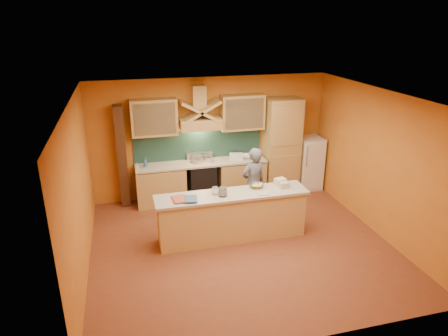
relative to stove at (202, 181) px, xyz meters
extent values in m
cube|color=brown|center=(0.30, -2.20, -0.45)|extent=(5.50, 5.00, 0.01)
cube|color=white|center=(0.30, -2.20, 2.35)|extent=(5.50, 5.00, 0.01)
cube|color=orange|center=(0.30, 0.30, 0.95)|extent=(5.50, 0.02, 2.80)
cube|color=orange|center=(0.30, -4.70, 0.95)|extent=(5.50, 0.02, 2.80)
cube|color=orange|center=(-2.45, -2.20, 0.95)|extent=(0.02, 5.00, 2.80)
cube|color=orange|center=(3.05, -2.20, 0.95)|extent=(0.02, 5.00, 2.80)
cube|color=tan|center=(-0.95, 0.00, -0.02)|extent=(1.10, 0.60, 0.86)
cube|color=tan|center=(0.95, 0.00, -0.02)|extent=(1.10, 0.60, 0.86)
cube|color=#B8AF9C|center=(0.00, 0.00, 0.45)|extent=(3.00, 0.62, 0.04)
cube|color=black|center=(0.00, 0.00, 0.00)|extent=(0.60, 0.58, 0.90)
cube|color=#1A3934|center=(0.00, 0.28, 0.80)|extent=(3.00, 0.03, 0.70)
cube|color=tan|center=(0.00, 0.05, 1.37)|extent=(0.92, 0.50, 0.24)
cube|color=tan|center=(0.00, 0.15, 1.95)|extent=(0.30, 0.30, 0.50)
cube|color=tan|center=(-1.00, 0.12, 1.55)|extent=(1.00, 0.35, 0.80)
cube|color=tan|center=(1.00, 0.12, 1.55)|extent=(1.00, 0.35, 0.80)
cube|color=tan|center=(1.95, 0.00, 0.70)|extent=(0.80, 0.60, 2.30)
cube|color=white|center=(2.70, 0.00, 0.20)|extent=(0.58, 0.60, 1.30)
cube|color=#472816|center=(-1.75, 0.15, 0.70)|extent=(0.20, 0.30, 2.30)
cube|color=#E0BD73|center=(0.20, -1.90, -0.01)|extent=(2.80, 0.55, 0.88)
cube|color=#B8AF9C|center=(0.20, -1.90, 0.47)|extent=(2.90, 0.62, 0.05)
imported|color=slate|center=(0.87, -1.16, 0.33)|extent=(0.64, 0.51, 1.56)
cylinder|color=#B0B0B7|center=(-0.09, 0.04, 0.53)|extent=(0.30, 0.30, 0.17)
cylinder|color=silver|center=(0.17, 0.03, 0.52)|extent=(0.27, 0.27, 0.13)
imported|color=beige|center=(-1.45, -0.18, 0.55)|extent=(0.08, 0.08, 0.17)
imported|color=#366896|center=(-1.26, 0.01, 0.58)|extent=(0.12, 0.12, 0.21)
imported|color=white|center=(1.08, 0.02, 0.51)|extent=(0.35, 0.35, 0.08)
cube|color=white|center=(0.84, 0.04, 0.52)|extent=(0.35, 0.30, 0.11)
imported|color=#A44D3A|center=(-0.92, -1.95, 0.51)|extent=(0.27, 0.35, 0.03)
imported|color=#3B6183|center=(-0.71, -1.99, 0.53)|extent=(0.26, 0.33, 0.02)
cylinder|color=white|center=(0.00, -1.97, 0.57)|extent=(0.19, 0.19, 0.14)
cylinder|color=white|center=(-0.11, -1.84, 0.56)|extent=(0.15, 0.15, 0.13)
cube|color=white|center=(0.04, -1.84, 0.55)|extent=(0.15, 0.15, 0.10)
imported|color=silver|center=(0.74, -1.73, 0.53)|extent=(0.32, 0.32, 0.07)
cube|color=beige|center=(0.77, -2.06, 0.50)|extent=(0.25, 0.21, 0.01)
cube|color=beige|center=(1.23, -1.74, 0.56)|extent=(0.24, 0.21, 0.13)
cube|color=beige|center=(1.24, -1.89, 0.55)|extent=(0.19, 0.16, 0.11)
camera|label=1|loc=(-1.65, -8.45, 3.59)|focal=32.00mm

